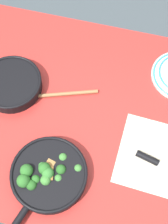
# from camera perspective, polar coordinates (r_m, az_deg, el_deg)

# --- Properties ---
(ground_plane) EXTENTS (14.00, 14.00, 0.00)m
(ground_plane) POSITION_cam_1_polar(r_m,az_deg,el_deg) (1.90, -0.00, -9.86)
(ground_plane) COLOR #424C51
(dining_table_red) EXTENTS (1.10, 0.91, 0.73)m
(dining_table_red) POSITION_cam_1_polar(r_m,az_deg,el_deg) (1.29, -0.00, -2.01)
(dining_table_red) COLOR #B72D28
(dining_table_red) RESTS_ON ground_plane
(skillet_broccoli) EXTENTS (0.27, 0.38, 0.08)m
(skillet_broccoli) POSITION_cam_1_polar(r_m,az_deg,el_deg) (1.11, -6.67, -11.35)
(skillet_broccoli) COLOR black
(skillet_broccoli) RESTS_ON dining_table_red
(skillet_eggs) EXTENTS (0.39, 0.24, 0.05)m
(skillet_eggs) POSITION_cam_1_polar(r_m,az_deg,el_deg) (1.28, -13.28, 5.05)
(skillet_eggs) COLOR black
(skillet_eggs) RESTS_ON dining_table_red
(wooden_spoon) EXTENTS (0.35, 0.15, 0.02)m
(wooden_spoon) POSITION_cam_1_polar(r_m,az_deg,el_deg) (1.25, -7.65, 2.99)
(wooden_spoon) COLOR #996B42
(wooden_spoon) RESTS_ON dining_table_red
(parchment_sheet) EXTENTS (0.35, 0.29, 0.00)m
(parchment_sheet) POSITION_cam_1_polar(r_m,az_deg,el_deg) (1.19, 14.68, -8.29)
(parchment_sheet) COLOR beige
(parchment_sheet) RESTS_ON dining_table_red
(grater_knife) EXTENTS (0.23, 0.08, 0.02)m
(grater_knife) POSITION_cam_1_polar(r_m,az_deg,el_deg) (1.16, 13.27, -9.08)
(grater_knife) COLOR silver
(grater_knife) RESTS_ON dining_table_red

